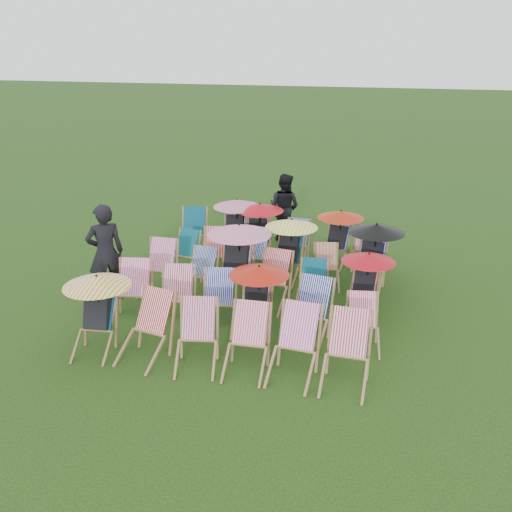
% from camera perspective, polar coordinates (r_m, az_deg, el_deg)
% --- Properties ---
extents(ground, '(100.00, 100.00, 0.00)m').
position_cam_1_polar(ground, '(10.89, -0.18, -4.80)').
color(ground, black).
rests_on(ground, ground).
extents(deckchair_0, '(1.07, 1.14, 1.27)m').
position_cam_1_polar(deckchair_0, '(9.41, -15.79, -5.52)').
color(deckchair_0, olive).
rests_on(deckchair_0, ground).
extents(deckchair_1, '(0.85, 1.05, 1.02)m').
position_cam_1_polar(deckchair_1, '(9.11, -11.02, -7.14)').
color(deckchair_1, olive).
rests_on(deckchair_1, ground).
extents(deckchair_2, '(0.80, 1.00, 0.97)m').
position_cam_1_polar(deckchair_2, '(8.80, -5.97, -8.08)').
color(deckchair_2, olive).
rests_on(deckchair_2, ground).
extents(deckchair_3, '(0.66, 0.91, 0.97)m').
position_cam_1_polar(deckchair_3, '(8.63, -0.94, -8.60)').
color(deckchair_3, olive).
rests_on(deckchair_3, ground).
extents(deckchair_4, '(0.77, 1.00, 1.03)m').
position_cam_1_polar(deckchair_4, '(8.49, 3.83, -8.95)').
color(deckchair_4, olive).
rests_on(deckchair_4, ground).
extents(deckchair_5, '(0.71, 0.97, 1.03)m').
position_cam_1_polar(deckchair_5, '(8.39, 9.03, -9.59)').
color(deckchair_5, olive).
rests_on(deckchair_5, ground).
extents(deckchair_6, '(0.81, 1.02, 1.01)m').
position_cam_1_polar(deckchair_6, '(10.36, -12.36, -3.65)').
color(deckchair_6, olive).
rests_on(deckchair_6, ground).
extents(deckchair_7, '(0.81, 1.01, 0.98)m').
position_cam_1_polar(deckchair_7, '(10.04, -8.00, -4.28)').
color(deckchair_7, olive).
rests_on(deckchair_7, ground).
extents(deckchair_8, '(0.76, 0.97, 0.96)m').
position_cam_1_polar(deckchair_8, '(9.86, -3.88, -4.66)').
color(deckchair_8, olive).
rests_on(deckchair_8, ground).
extents(deckchair_9, '(1.02, 1.07, 1.21)m').
position_cam_1_polar(deckchair_9, '(9.58, -0.03, -4.36)').
color(deckchair_9, olive).
rests_on(deckchair_9, ground).
extents(deckchair_10, '(0.80, 1.02, 1.01)m').
position_cam_1_polar(deckchair_10, '(9.47, 5.30, -5.71)').
color(deckchair_10, olive).
rests_on(deckchair_10, ground).
extents(deckchair_11, '(0.67, 0.85, 0.84)m').
position_cam_1_polar(deckchair_11, '(9.42, 10.67, -6.72)').
color(deckchair_11, olive).
rests_on(deckchair_11, ground).
extents(deckchair_12, '(0.67, 0.93, 0.99)m').
position_cam_1_polar(deckchair_12, '(11.38, -9.80, -1.22)').
color(deckchair_12, olive).
rests_on(deckchair_12, ground).
extents(deckchair_13, '(0.68, 0.89, 0.90)m').
position_cam_1_polar(deckchair_13, '(11.08, -5.74, -1.86)').
color(deckchair_13, olive).
rests_on(deckchair_13, ground).
extents(deckchair_14, '(1.23, 1.28, 1.46)m').
position_cam_1_polar(deckchair_14, '(10.85, -2.04, -0.48)').
color(deckchair_14, olive).
rests_on(deckchair_14, ground).
extents(deckchair_15, '(0.77, 0.98, 0.99)m').
position_cam_1_polar(deckchair_15, '(10.64, 1.49, -2.52)').
color(deckchair_15, olive).
rests_on(deckchair_15, ground).
extents(deckchair_16, '(0.59, 0.81, 0.87)m').
position_cam_1_polar(deckchair_16, '(10.58, 5.60, -3.11)').
color(deckchair_16, olive).
rests_on(deckchair_16, ground).
extents(deckchair_17, '(0.97, 1.03, 1.15)m').
position_cam_1_polar(deckchair_17, '(10.45, 10.73, -2.69)').
color(deckchair_17, olive).
rests_on(deckchair_17, ground).
extents(deckchair_18, '(0.73, 0.90, 0.88)m').
position_cam_1_polar(deckchair_18, '(12.23, -7.45, 0.25)').
color(deckchair_18, olive).
rests_on(deckchair_18, ground).
extents(deckchair_19, '(0.80, 0.99, 0.96)m').
position_cam_1_polar(deckchair_19, '(12.00, -3.99, 0.19)').
color(deckchair_19, olive).
rests_on(deckchair_19, ground).
extents(deckchair_20, '(0.78, 0.99, 0.99)m').
position_cam_1_polar(deckchair_20, '(11.90, -0.50, 0.12)').
color(deckchair_20, olive).
rests_on(deckchair_20, ground).
extents(deckchair_21, '(1.08, 1.14, 1.28)m').
position_cam_1_polar(deckchair_21, '(11.74, 3.18, 0.73)').
color(deckchair_21, olive).
rests_on(deckchair_21, ground).
extents(deckchair_22, '(0.67, 0.84, 0.81)m').
position_cam_1_polar(deckchair_22, '(11.58, 7.08, -1.11)').
color(deckchair_22, olive).
rests_on(deckchair_22, ground).
extents(deckchair_23, '(1.11, 1.18, 1.32)m').
position_cam_1_polar(deckchair_23, '(11.54, 11.46, 0.07)').
color(deckchair_23, olive).
rests_on(deckchair_23, ground).
extents(deckchair_24, '(0.79, 1.00, 0.99)m').
position_cam_1_polar(deckchair_24, '(13.40, -6.38, 2.43)').
color(deckchair_24, olive).
rests_on(deckchair_24, ground).
extents(deckchair_25, '(1.09, 1.15, 1.29)m').
position_cam_1_polar(deckchair_25, '(13.12, -2.17, 2.99)').
color(deckchair_25, olive).
rests_on(deckchair_25, ground).
extents(deckchair_26, '(1.07, 1.14, 1.26)m').
position_cam_1_polar(deckchair_26, '(12.88, 0.16, 2.61)').
color(deckchair_26, olive).
rests_on(deckchair_26, ground).
extents(deckchair_27, '(0.64, 0.86, 0.89)m').
position_cam_1_polar(deckchair_27, '(12.82, 3.93, 1.42)').
color(deckchair_27, olive).
rests_on(deckchair_27, ground).
extents(deckchair_28, '(1.02, 1.09, 1.21)m').
position_cam_1_polar(deckchair_28, '(12.66, 8.07, 1.91)').
color(deckchair_28, olive).
rests_on(deckchair_28, ground).
extents(deckchair_29, '(0.59, 0.81, 0.86)m').
position_cam_1_polar(deckchair_29, '(12.68, 10.87, 0.76)').
color(deckchair_29, olive).
rests_on(deckchair_29, ground).
extents(person_left, '(0.83, 0.79, 1.91)m').
position_cam_1_polar(person_left, '(11.07, -14.81, 0.30)').
color(person_left, black).
rests_on(person_left, ground).
extents(person_rear, '(0.97, 0.86, 1.68)m').
position_cam_1_polar(person_rear, '(14.05, 2.84, 4.90)').
color(person_rear, black).
rests_on(person_rear, ground).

